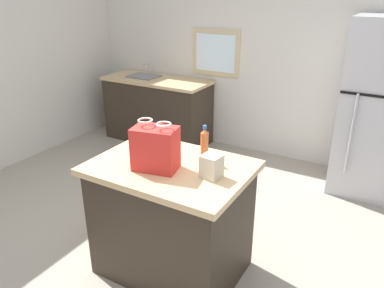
% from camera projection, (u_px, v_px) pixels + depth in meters
% --- Properties ---
extents(ground, '(6.58, 6.58, 0.00)m').
position_uv_depth(ground, '(168.00, 261.00, 3.05)').
color(ground, '#9E9384').
extents(back_wall, '(5.48, 0.13, 2.58)m').
position_uv_depth(back_wall, '(280.00, 55.00, 4.58)').
color(back_wall, silver).
rests_on(back_wall, ground).
extents(kitchen_island, '(1.11, 0.81, 0.90)m').
position_uv_depth(kitchen_island, '(172.00, 219.00, 2.82)').
color(kitchen_island, '#33281E').
rests_on(kitchen_island, ground).
extents(refrigerator, '(0.76, 0.73, 1.82)m').
position_uv_depth(refrigerator, '(382.00, 110.00, 3.81)').
color(refrigerator, '#B7B7BC').
rests_on(refrigerator, ground).
extents(sink_counter, '(1.50, 0.65, 1.08)m').
position_uv_depth(sink_counter, '(157.00, 109.00, 5.33)').
color(sink_counter, '#33281E').
rests_on(sink_counter, ground).
extents(shopping_bag, '(0.33, 0.25, 0.34)m').
position_uv_depth(shopping_bag, '(155.00, 148.00, 2.53)').
color(shopping_bag, red).
rests_on(shopping_bag, kitchen_island).
extents(small_box, '(0.13, 0.13, 0.16)m').
position_uv_depth(small_box, '(212.00, 166.00, 2.44)').
color(small_box, beige).
rests_on(small_box, kitchen_island).
extents(bottle, '(0.06, 0.06, 0.27)m').
position_uv_depth(bottle, '(204.00, 145.00, 2.66)').
color(bottle, '#C66633').
rests_on(bottle, kitchen_island).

